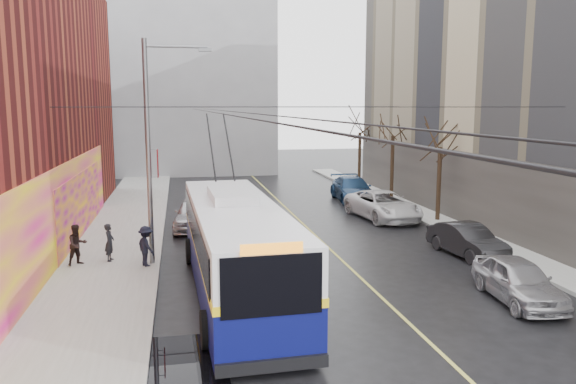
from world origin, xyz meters
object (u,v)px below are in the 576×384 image
tree_far (360,123)px  following_car (195,213)px  trolleybus (236,246)px  pedestrian_a (109,242)px  tree_near (441,133)px  pedestrian_b (77,245)px  parked_car_c (383,205)px  parked_car_a (518,280)px  parked_car_b (467,240)px  parked_car_d (353,189)px  pedestrian_c (146,246)px  tree_mid (393,124)px  streetlight_pole (152,147)px

tree_far → following_car: 19.26m
trolleybus → tree_far: bearing=61.0°
pedestrian_a → tree_near: bearing=-66.4°
tree_far → pedestrian_a: bearing=-131.4°
tree_near → pedestrian_b: tree_near is taller
tree_near → pedestrian_a: 18.28m
parked_car_c → pedestrian_b: size_ratio=3.52×
pedestrian_a → parked_car_a: bearing=-111.3°
parked_car_b → parked_car_d: (-0.55, 14.60, 0.12)m
pedestrian_c → tree_mid: bearing=-79.9°
tree_mid → parked_car_c: (-2.70, -5.56, -4.45)m
tree_near → parked_car_d: size_ratio=1.14×
tree_mid → pedestrian_a: bearing=-144.1°
tree_near → parked_car_b: size_ratio=1.50×
trolleybus → parked_car_c: (9.59, 11.45, -0.90)m
pedestrian_a → pedestrian_b: pedestrian_b is taller
streetlight_pole → parked_car_b: size_ratio=2.11×
following_car → pedestrian_c: pedestrian_c is taller
parked_car_a → parked_car_b: 5.71m
pedestrian_b → pedestrian_c: (2.70, -0.69, -0.02)m
parked_car_d → streetlight_pole: bearing=-129.0°
parked_car_a → following_car: 16.81m
pedestrian_b → pedestrian_a: bearing=-17.7°
parked_car_d → following_car: (-10.83, -6.81, 0.01)m
pedestrian_a → tree_mid: bearing=-47.8°
tree_near → streetlight_pole: bearing=-158.4°
parked_car_a → streetlight_pole: bearing=156.8°
trolleybus → pedestrian_c: bearing=129.7°
tree_near → tree_mid: (0.00, 7.00, 0.28)m
tree_mid → tree_near: bearing=-90.0°
streetlight_pole → parked_car_c: streetlight_pole is taller
parked_car_a → pedestrian_c: size_ratio=2.65×
parked_car_a → parked_car_c: 13.99m
pedestrian_b → parked_car_b: bearing=-39.6°
tree_near → tree_mid: 7.01m
following_car → pedestrian_c: (-2.12, -7.22, 0.13)m
streetlight_pole → parked_car_d: 18.99m
tree_far → following_car: tree_far is taller
pedestrian_a → following_car: bearing=-24.3°
following_car → parked_car_d: bearing=39.6°
tree_mid → trolleybus: 21.28m
parked_car_d → pedestrian_b: 20.56m
pedestrian_a → pedestrian_b: size_ratio=0.94×
parked_car_b → parked_car_c: parked_car_c is taller
tree_mid → pedestrian_c: 20.93m
parked_car_b → pedestrian_b: 16.25m
streetlight_pole → tree_near: (15.14, 6.00, 0.13)m
parked_car_d → trolleybus: bearing=-115.2°
following_car → pedestrian_b: 8.11m
trolleybus → pedestrian_a: size_ratio=8.44×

